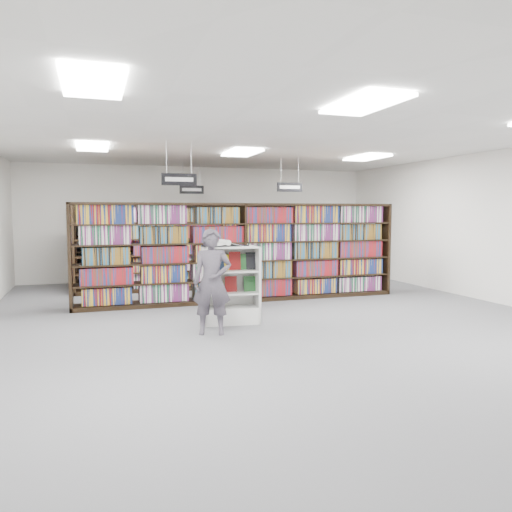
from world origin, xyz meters
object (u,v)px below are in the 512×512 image
object	(u,v)px
endcap_display	(231,296)
shopper	(212,282)
open_book	(225,244)
bookshelf_row_near	(242,252)

from	to	relation	value
endcap_display	shopper	bearing A→B (deg)	-120.71
endcap_display	open_book	world-z (taller)	open_book
endcap_display	shopper	xyz separation A→B (m)	(-0.49, -0.69, 0.36)
shopper	bookshelf_row_near	bearing A→B (deg)	81.41
endcap_display	open_book	xyz separation A→B (m)	(-0.09, 0.04, 0.90)
endcap_display	shopper	world-z (taller)	shopper
bookshelf_row_near	open_book	size ratio (longest dim) A/B	9.34
bookshelf_row_near	shopper	distance (m)	3.00
open_book	bookshelf_row_near	bearing A→B (deg)	57.47
bookshelf_row_near	endcap_display	world-z (taller)	bookshelf_row_near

